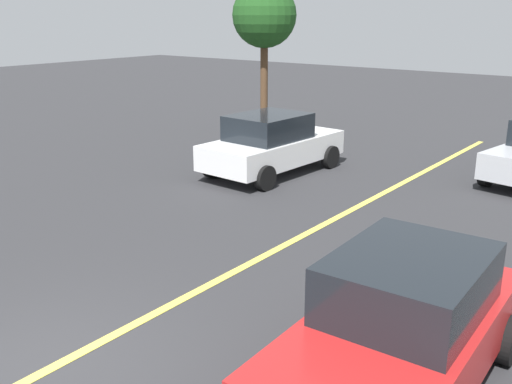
# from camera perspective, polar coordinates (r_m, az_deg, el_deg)

# --- Properties ---
(ground_plane) EXTENTS (80.00, 80.00, 0.00)m
(ground_plane) POSITION_cam_1_polar(r_m,az_deg,el_deg) (7.95, -20.46, -16.39)
(ground_plane) COLOR #2D2D30
(lane_marking_centre) EXTENTS (28.00, 0.16, 0.01)m
(lane_marking_centre) POSITION_cam_1_polar(r_m,az_deg,el_deg) (9.58, -5.08, -9.25)
(lane_marking_centre) COLOR #E0D14C
(car_white_far_lane) EXTENTS (4.34, 2.22, 1.64)m
(car_white_far_lane) POSITION_cam_1_polar(r_m,az_deg,el_deg) (15.98, 1.55, 4.71)
(car_white_far_lane) COLOR white
(car_white_far_lane) RESTS_ON ground_plane
(car_red_approaching) EXTENTS (4.23, 2.10, 1.67)m
(car_red_approaching) POSITION_cam_1_polar(r_m,az_deg,el_deg) (7.00, 13.92, -12.65)
(car_red_approaching) COLOR red
(car_red_approaching) RESTS_ON ground_plane
(tree_left_verge) EXTENTS (2.19, 2.19, 5.24)m
(tree_left_verge) POSITION_cam_1_polar(r_m,az_deg,el_deg) (20.70, 0.82, 16.66)
(tree_left_verge) COLOR #513823
(tree_left_verge) RESTS_ON ground_plane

